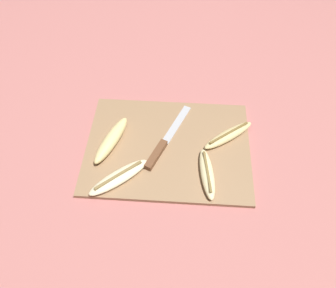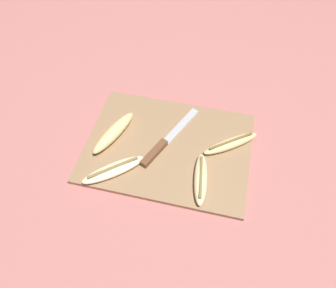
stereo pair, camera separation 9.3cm
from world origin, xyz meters
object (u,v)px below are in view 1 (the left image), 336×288
Objects in this scene: banana_soft_right at (207,173)px; banana_pale_long at (119,177)px; banana_spotted_left at (228,135)px; banana_golden_short at (111,141)px; knife at (161,147)px.

banana_soft_right is 0.99× the size of banana_pale_long.
banana_spotted_left is 0.88× the size of banana_golden_short.
banana_spotted_left is at bearing 28.44° from banana_pale_long.
knife is at bearing 45.74° from banana_pale_long.
banana_spotted_left is 0.97× the size of banana_pale_long.
banana_golden_short is at bearing 161.96° from banana_soft_right.
banana_golden_short reaches higher than knife.
knife is 1.52× the size of banana_pale_long.
banana_pale_long reaches higher than knife.
banana_spotted_left is at bearing 38.83° from knife.
banana_soft_right and banana_pale_long have the same top height.
banana_spotted_left is at bearing 64.83° from banana_soft_right.
knife is 1.56× the size of banana_spotted_left.
banana_spotted_left is 0.99× the size of banana_soft_right.
banana_golden_short reaches higher than banana_soft_right.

